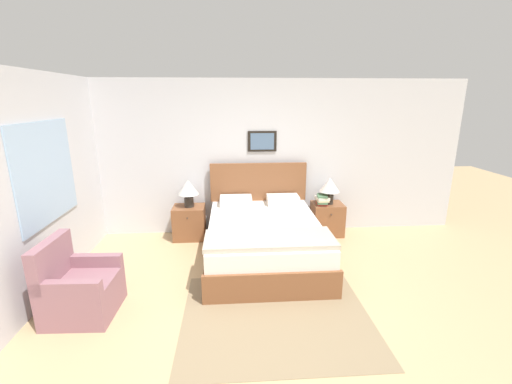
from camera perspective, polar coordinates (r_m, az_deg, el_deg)
ground_plane at (r=3.87m, az=0.90°, el=-20.93°), size 16.00×16.00×0.00m
wall_back at (r=5.84m, az=-1.30°, el=5.66°), size 7.35×0.09×2.60m
wall_left at (r=5.03m, az=-30.29°, el=1.98°), size 0.08×5.02×2.60m
area_rug_main at (r=3.96m, az=3.38°, el=-19.92°), size 2.02×1.74×0.01m
bed at (r=5.01m, az=1.34°, el=-7.73°), size 1.63×2.20×1.24m
armchair at (r=4.30m, az=-27.45°, el=-14.18°), size 0.71×0.72×0.86m
nightstand_near_window at (r=5.86m, az=-11.04°, el=-4.98°), size 0.52×0.45×0.55m
nightstand_by_door at (r=6.04m, az=11.75°, el=-4.41°), size 0.52×0.45×0.55m
table_lamp_near_window at (r=5.68m, az=-11.22°, el=0.50°), size 0.34×0.34×0.45m
table_lamp_by_door at (r=5.87m, az=12.16°, el=0.92°), size 0.34×0.34×0.45m
book_thick_bottom at (r=5.87m, az=10.93°, el=-1.90°), size 0.17×0.22×0.03m
book_hardcover_middle at (r=5.86m, az=10.94°, el=-1.58°), size 0.20×0.28×0.04m
book_novel_upper at (r=5.85m, az=10.96°, el=-1.30°), size 0.19×0.25×0.03m
book_slim_near_top at (r=5.84m, az=10.97°, el=-0.97°), size 0.22×0.25×0.04m
book_paperback_top at (r=5.83m, az=10.99°, el=-0.63°), size 0.20×0.26×0.03m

